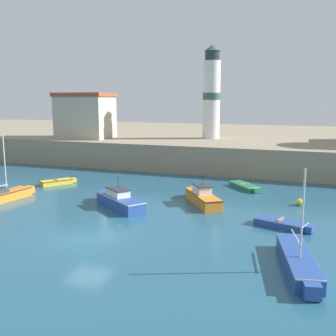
{
  "coord_description": "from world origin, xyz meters",
  "views": [
    {
      "loc": [
        12.29,
        -19.73,
        8.33
      ],
      "look_at": [
        0.1,
        14.12,
        2.0
      ],
      "focal_mm": 42.0,
      "sensor_mm": 36.0,
      "label": 1
    }
  ],
  "objects_px": {
    "sailboat_blue_4": "(298,261)",
    "motorboat_orange_6": "(202,197)",
    "sailboat_orange_7": "(4,195)",
    "mooring_buoy": "(299,202)",
    "dinghy_green_5": "(245,186)",
    "dinghy_blue_2": "(282,223)",
    "dinghy_yellow_0": "(57,182)",
    "motorboat_blue_1": "(119,200)",
    "harbor_shed_near_wharf": "(85,115)",
    "lighthouse": "(212,94)"
  },
  "relations": [
    {
      "from": "sailboat_blue_4",
      "to": "motorboat_orange_6",
      "type": "relative_size",
      "value": 1.23
    },
    {
      "from": "sailboat_orange_7",
      "to": "mooring_buoy",
      "type": "height_order",
      "value": "sailboat_orange_7"
    },
    {
      "from": "dinghy_green_5",
      "to": "dinghy_blue_2",
      "type": "bearing_deg",
      "value": -69.07
    },
    {
      "from": "mooring_buoy",
      "to": "motorboat_orange_6",
      "type": "bearing_deg",
      "value": -163.79
    },
    {
      "from": "motorboat_orange_6",
      "to": "sailboat_orange_7",
      "type": "xyz_separation_m",
      "value": [
        -15.76,
        -4.58,
        -0.11
      ]
    },
    {
      "from": "dinghy_yellow_0",
      "to": "dinghy_blue_2",
      "type": "height_order",
      "value": "dinghy_blue_2"
    },
    {
      "from": "dinghy_blue_2",
      "to": "motorboat_orange_6",
      "type": "relative_size",
      "value": 0.74
    },
    {
      "from": "sailboat_orange_7",
      "to": "motorboat_blue_1",
      "type": "bearing_deg",
      "value": 8.25
    },
    {
      "from": "dinghy_green_5",
      "to": "mooring_buoy",
      "type": "height_order",
      "value": "mooring_buoy"
    },
    {
      "from": "dinghy_green_5",
      "to": "sailboat_orange_7",
      "type": "relative_size",
      "value": 0.64
    },
    {
      "from": "dinghy_blue_2",
      "to": "sailboat_blue_4",
      "type": "distance_m",
      "value": 6.47
    },
    {
      "from": "dinghy_blue_2",
      "to": "dinghy_green_5",
      "type": "bearing_deg",
      "value": 110.93
    },
    {
      "from": "motorboat_blue_1",
      "to": "harbor_shed_near_wharf",
      "type": "distance_m",
      "value": 24.86
    },
    {
      "from": "harbor_shed_near_wharf",
      "to": "motorboat_orange_6",
      "type": "bearing_deg",
      "value": -38.21
    },
    {
      "from": "lighthouse",
      "to": "harbor_shed_near_wharf",
      "type": "xyz_separation_m",
      "value": [
        -16.0,
        -5.01,
        -2.8
      ]
    },
    {
      "from": "harbor_shed_near_wharf",
      "to": "lighthouse",
      "type": "bearing_deg",
      "value": 17.38
    },
    {
      "from": "sailboat_orange_7",
      "to": "mooring_buoy",
      "type": "relative_size",
      "value": 10.31
    },
    {
      "from": "mooring_buoy",
      "to": "harbor_shed_near_wharf",
      "type": "relative_size",
      "value": 0.08
    },
    {
      "from": "sailboat_blue_4",
      "to": "lighthouse",
      "type": "distance_m",
      "value": 34.81
    },
    {
      "from": "dinghy_yellow_0",
      "to": "motorboat_blue_1",
      "type": "relative_size",
      "value": 0.61
    },
    {
      "from": "dinghy_yellow_0",
      "to": "mooring_buoy",
      "type": "distance_m",
      "value": 22.76
    },
    {
      "from": "dinghy_blue_2",
      "to": "harbor_shed_near_wharf",
      "type": "relative_size",
      "value": 0.54
    },
    {
      "from": "mooring_buoy",
      "to": "sailboat_orange_7",
      "type": "bearing_deg",
      "value": -163.8
    },
    {
      "from": "sailboat_orange_7",
      "to": "lighthouse",
      "type": "xyz_separation_m",
      "value": [
        11.25,
        25.73,
        8.53
      ]
    },
    {
      "from": "dinghy_blue_2",
      "to": "lighthouse",
      "type": "relative_size",
      "value": 0.32
    },
    {
      "from": "dinghy_green_5",
      "to": "lighthouse",
      "type": "distance_m",
      "value": 18.25
    },
    {
      "from": "mooring_buoy",
      "to": "dinghy_blue_2",
      "type": "bearing_deg",
      "value": -98.73
    },
    {
      "from": "motorboat_blue_1",
      "to": "lighthouse",
      "type": "height_order",
      "value": "lighthouse"
    },
    {
      "from": "dinghy_green_5",
      "to": "sailboat_blue_4",
      "type": "bearing_deg",
      "value": -72.73
    },
    {
      "from": "dinghy_green_5",
      "to": "harbor_shed_near_wharf",
      "type": "distance_m",
      "value": 25.46
    },
    {
      "from": "dinghy_blue_2",
      "to": "dinghy_green_5",
      "type": "xyz_separation_m",
      "value": [
        -4.07,
        10.64,
        -0.03
      ]
    },
    {
      "from": "dinghy_yellow_0",
      "to": "harbor_shed_near_wharf",
      "type": "bearing_deg",
      "value": 110.24
    },
    {
      "from": "motorboat_blue_1",
      "to": "harbor_shed_near_wharf",
      "type": "bearing_deg",
      "value": 127.21
    },
    {
      "from": "lighthouse",
      "to": "dinghy_blue_2",
      "type": "bearing_deg",
      "value": -66.46
    },
    {
      "from": "dinghy_blue_2",
      "to": "motorboat_orange_6",
      "type": "bearing_deg",
      "value": 148.36
    },
    {
      "from": "dinghy_green_5",
      "to": "motorboat_orange_6",
      "type": "xyz_separation_m",
      "value": [
        -2.37,
        -6.68,
        0.33
      ]
    },
    {
      "from": "sailboat_blue_4",
      "to": "harbor_shed_near_wharf",
      "type": "height_order",
      "value": "harbor_shed_near_wharf"
    },
    {
      "from": "motorboat_orange_6",
      "to": "mooring_buoy",
      "type": "bearing_deg",
      "value": 16.21
    },
    {
      "from": "motorboat_blue_1",
      "to": "harbor_shed_near_wharf",
      "type": "height_order",
      "value": "harbor_shed_near_wharf"
    },
    {
      "from": "dinghy_blue_2",
      "to": "sailboat_blue_4",
      "type": "bearing_deg",
      "value": -79.18
    },
    {
      "from": "sailboat_blue_4",
      "to": "harbor_shed_near_wharf",
      "type": "distance_m",
      "value": 39.07
    },
    {
      "from": "dinghy_yellow_0",
      "to": "dinghy_green_5",
      "type": "xyz_separation_m",
      "value": [
        17.75,
        4.43,
        -0.01
      ]
    },
    {
      "from": "dinghy_blue_2",
      "to": "motorboat_blue_1",
      "type": "bearing_deg",
      "value": 176.17
    },
    {
      "from": "harbor_shed_near_wharf",
      "to": "motorboat_blue_1",
      "type": "bearing_deg",
      "value": -52.79
    },
    {
      "from": "dinghy_yellow_0",
      "to": "harbor_shed_near_wharf",
      "type": "height_order",
      "value": "harbor_shed_near_wharf"
    },
    {
      "from": "dinghy_green_5",
      "to": "sailboat_orange_7",
      "type": "xyz_separation_m",
      "value": [
        -18.13,
        -11.25,
        0.21
      ]
    },
    {
      "from": "dinghy_blue_2",
      "to": "lighthouse",
      "type": "bearing_deg",
      "value": 113.54
    },
    {
      "from": "dinghy_yellow_0",
      "to": "dinghy_blue_2",
      "type": "relative_size",
      "value": 0.88
    },
    {
      "from": "mooring_buoy",
      "to": "lighthouse",
      "type": "xyz_separation_m",
      "value": [
        -11.88,
        19.01,
        8.72
      ]
    },
    {
      "from": "motorboat_orange_6",
      "to": "mooring_buoy",
      "type": "height_order",
      "value": "motorboat_orange_6"
    }
  ]
}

